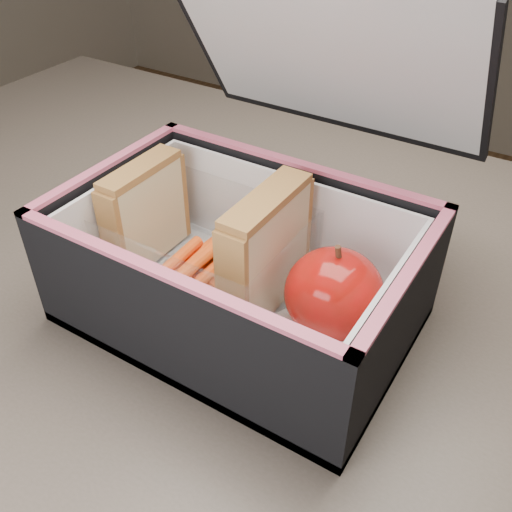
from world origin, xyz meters
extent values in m
cube|color=brown|center=(0.00, 0.00, 0.73)|extent=(1.20, 0.80, 0.03)
cube|color=#382D26|center=(-0.55, 0.35, 0.36)|extent=(0.05, 0.05, 0.72)
cube|color=black|center=(0.04, 0.12, 0.94)|extent=(0.28, 0.10, 0.16)
cube|color=tan|center=(-0.08, -0.02, 0.81)|extent=(0.01, 0.09, 0.09)
cube|color=#B0545E|center=(-0.08, -0.02, 0.81)|extent=(0.01, 0.08, 0.08)
cube|color=tan|center=(-0.07, -0.02, 0.81)|extent=(0.01, 0.09, 0.09)
cube|color=olive|center=(-0.08, -0.02, 0.86)|extent=(0.02, 0.09, 0.01)
cube|color=tan|center=(0.05, -0.02, 0.82)|extent=(0.01, 0.10, 0.10)
cube|color=#B0545E|center=(0.05, -0.02, 0.81)|extent=(0.01, 0.09, 0.10)
cube|color=tan|center=(0.06, -0.02, 0.82)|extent=(0.01, 0.10, 0.10)
cube|color=olive|center=(0.05, -0.02, 0.87)|extent=(0.03, 0.10, 0.01)
cylinder|color=#FF5117|center=(0.00, 0.01, 0.77)|extent=(0.02, 0.09, 0.01)
cylinder|color=#FF5117|center=(0.00, -0.02, 0.78)|extent=(0.01, 0.09, 0.01)
cylinder|color=#FF5117|center=(-0.02, -0.05, 0.79)|extent=(0.01, 0.09, 0.01)
cylinder|color=#FF5117|center=(0.00, -0.03, 0.77)|extent=(0.02, 0.09, 0.01)
cylinder|color=#FF5117|center=(-0.01, 0.01, 0.78)|extent=(0.02, 0.09, 0.01)
cylinder|color=#FF5117|center=(-0.01, -0.02, 0.79)|extent=(0.01, 0.09, 0.01)
cylinder|color=#FF5117|center=(-0.01, -0.02, 0.77)|extent=(0.03, 0.09, 0.01)
cylinder|color=#FF5117|center=(-0.02, -0.02, 0.78)|extent=(0.02, 0.09, 0.01)
cylinder|color=#FF5117|center=(-0.01, -0.05, 0.79)|extent=(0.02, 0.09, 0.01)
cylinder|color=#FF5117|center=(-0.02, 0.00, 0.77)|extent=(0.03, 0.09, 0.01)
cube|color=white|center=(0.12, -0.02, 0.77)|extent=(0.10, 0.10, 0.01)
ellipsoid|color=maroon|center=(0.12, -0.02, 0.81)|extent=(0.10, 0.10, 0.07)
cylinder|color=#4A2C1A|center=(0.12, -0.02, 0.85)|extent=(0.01, 0.01, 0.01)
camera|label=1|loc=(0.25, -0.33, 1.10)|focal=40.00mm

